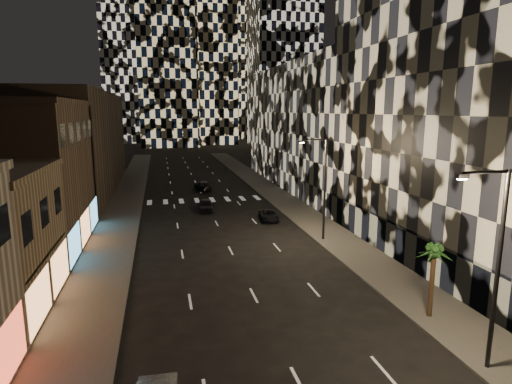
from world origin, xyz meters
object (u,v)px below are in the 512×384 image
car_dark_oncoming (203,186)px  palm_tree (434,257)px  car_dark_rightlane (269,215)px  streetlight_near (494,257)px  streetlight_far (322,182)px  car_dark_midlane (206,205)px

car_dark_oncoming → palm_tree: 42.96m
car_dark_rightlane → palm_tree: bearing=-75.6°
streetlight_near → palm_tree: streetlight_near is taller
streetlight_far → palm_tree: bearing=-87.6°
car_dark_oncoming → palm_tree: bearing=95.0°
streetlight_near → car_dark_oncoming: (-7.85, 46.90, -4.68)m
car_dark_midlane → car_dark_oncoming: (1.00, 13.18, -0.02)m
car_dark_midlane → car_dark_rightlane: car_dark_midlane is taller
palm_tree → streetlight_near: bearing=-97.5°
streetlight_near → streetlight_far: bearing=90.0°
car_dark_rightlane → car_dark_midlane: bearing=142.7°
car_dark_oncoming → car_dark_rightlane: 19.57m
streetlight_far → car_dark_midlane: streetlight_far is taller
car_dark_midlane → car_dark_oncoming: size_ratio=0.88×
car_dark_oncoming → car_dark_rightlane: size_ratio=1.19×
car_dark_midlane → streetlight_far: bearing=-52.7°
car_dark_oncoming → car_dark_rightlane: bearing=98.6°
car_dark_rightlane → palm_tree: (3.42, -23.11, 3.08)m
car_dark_midlane → streetlight_near: bearing=-70.9°
streetlight_near → car_dark_oncoming: 47.78m
streetlight_far → car_dark_oncoming: (-7.85, 26.90, -4.68)m
car_dark_midlane → car_dark_rightlane: (6.08, -5.72, -0.15)m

